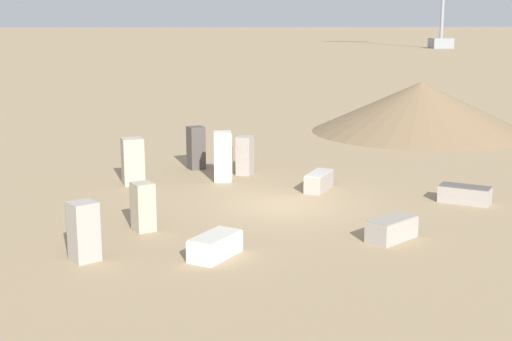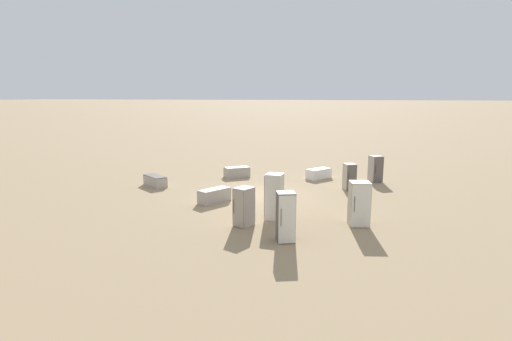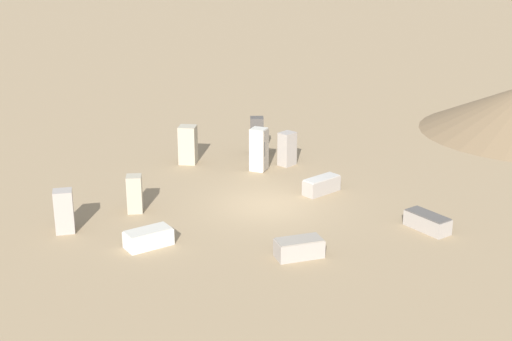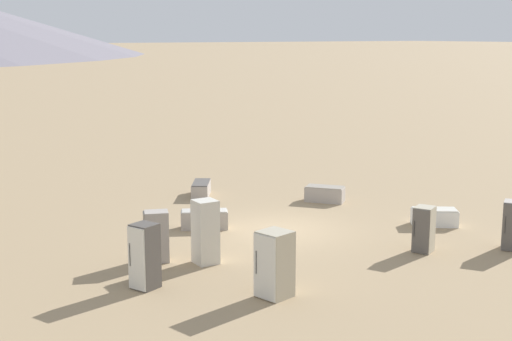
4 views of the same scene
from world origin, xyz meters
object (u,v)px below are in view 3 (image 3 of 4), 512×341
(discarded_fridge_2, at_px, (188,145))
(discarded_fridge_7, at_px, (427,222))
(discarded_fridge_6, at_px, (135,194))
(discarded_fridge_9, at_px, (259,149))
(discarded_fridge_4, at_px, (257,135))
(discarded_fridge_1, at_px, (321,185))
(discarded_fridge_5, at_px, (299,248))
(discarded_fridge_8, at_px, (64,211))
(discarded_fridge_3, at_px, (148,238))
(discarded_fridge_0, at_px, (287,149))

(discarded_fridge_2, distance_m, discarded_fridge_7, 11.93)
(discarded_fridge_6, bearing_deg, discarded_fridge_9, 40.35)
(discarded_fridge_2, height_order, discarded_fridge_6, discarded_fridge_2)
(discarded_fridge_4, distance_m, discarded_fridge_9, 2.56)
(discarded_fridge_1, bearing_deg, discarded_fridge_5, -53.07)
(discarded_fridge_9, bearing_deg, discarded_fridge_8, -22.96)
(discarded_fridge_3, height_order, discarded_fridge_8, discarded_fridge_8)
(discarded_fridge_0, height_order, discarded_fridge_2, discarded_fridge_2)
(discarded_fridge_4, height_order, discarded_fridge_9, discarded_fridge_9)
(discarded_fridge_7, bearing_deg, discarded_fridge_8, 145.18)
(discarded_fridge_0, distance_m, discarded_fridge_6, 8.19)
(discarded_fridge_8, relative_size, discarded_fridge_9, 0.81)
(discarded_fridge_3, distance_m, discarded_fridge_6, 3.29)
(discarded_fridge_0, xyz_separation_m, discarded_fridge_3, (1.53, 9.96, -0.46))
(discarded_fridge_1, bearing_deg, discarded_fridge_4, 164.34)
(discarded_fridge_2, bearing_deg, discarded_fridge_5, -58.48)
(discarded_fridge_2, height_order, discarded_fridge_3, discarded_fridge_2)
(discarded_fridge_1, bearing_deg, discarded_fridge_3, -91.80)
(discarded_fridge_0, height_order, discarded_fridge_5, discarded_fridge_0)
(discarded_fridge_2, bearing_deg, discarded_fridge_6, -96.85)
(discarded_fridge_3, bearing_deg, discarded_fridge_7, 64.24)
(discarded_fridge_6, bearing_deg, discarded_fridge_4, 52.48)
(discarded_fridge_2, bearing_deg, discarded_fridge_9, -10.69)
(discarded_fridge_4, xyz_separation_m, discarded_fridge_8, (2.94, 11.13, -0.10))
(discarded_fridge_1, distance_m, discarded_fridge_3, 8.09)
(discarded_fridge_1, bearing_deg, discarded_fridge_9, 179.94)
(discarded_fridge_5, xyz_separation_m, discarded_fridge_7, (-3.55, -3.74, -0.02))
(discarded_fridge_7, distance_m, discarded_fridge_9, 8.91)
(discarded_fridge_8, bearing_deg, discarded_fridge_9, 31.77)
(discarded_fridge_4, xyz_separation_m, discarded_fridge_6, (1.60, 8.59, -0.16))
(discarded_fridge_6, bearing_deg, discarded_fridge_3, -79.02)
(discarded_fridge_5, height_order, discarded_fridge_8, discarded_fridge_8)
(discarded_fridge_3, bearing_deg, discarded_fridge_5, 46.71)
(discarded_fridge_9, bearing_deg, discarded_fridge_5, 30.44)
(discarded_fridge_1, xyz_separation_m, discarded_fridge_3, (3.98, 7.04, -0.02))
(discarded_fridge_4, bearing_deg, discarded_fridge_8, -126.89)
(discarded_fridge_2, xyz_separation_m, discarded_fridge_9, (-3.37, -0.19, 0.08))
(discarded_fridge_8, bearing_deg, discarded_fridge_3, -34.65)
(discarded_fridge_2, bearing_deg, discarded_fridge_4, 33.21)
(discarded_fridge_5, height_order, discarded_fridge_6, discarded_fridge_6)
(discarded_fridge_7, relative_size, discarded_fridge_9, 0.93)
(discarded_fridge_5, bearing_deg, discarded_fridge_3, 62.46)
(discarded_fridge_6, bearing_deg, discarded_fridge_8, -144.60)
(discarded_fridge_4, bearing_deg, discarded_fridge_3, -110.07)
(discarded_fridge_0, distance_m, discarded_fridge_1, 3.83)
(discarded_fridge_2, height_order, discarded_fridge_5, discarded_fridge_2)
(discarded_fridge_5, bearing_deg, discarded_fridge_2, 6.22)
(discarded_fridge_4, distance_m, discarded_fridge_6, 8.74)
(discarded_fridge_0, bearing_deg, discarded_fridge_7, -15.36)
(discarded_fridge_4, bearing_deg, discarded_fridge_2, -154.95)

